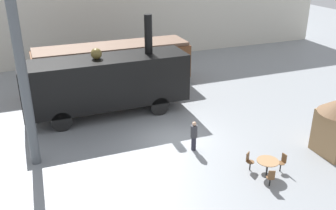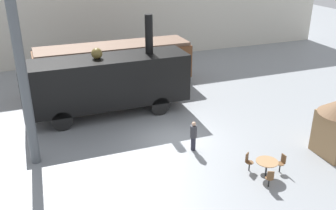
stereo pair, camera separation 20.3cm
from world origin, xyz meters
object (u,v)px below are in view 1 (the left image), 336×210
cafe_chair_0 (282,161)px  passenger_coach_wooden (113,63)px  cafe_table_near (268,163)px  steam_locomotive (107,81)px  visitor_person (194,135)px

cafe_chair_0 → passenger_coach_wooden: bearing=-75.5°
cafe_table_near → passenger_coach_wooden: bearing=105.3°
passenger_coach_wooden → cafe_chair_0: size_ratio=12.39×
passenger_coach_wooden → cafe_chair_0: passenger_coach_wooden is taller
passenger_coach_wooden → cafe_chair_0: bearing=-71.2°
passenger_coach_wooden → cafe_table_near: (3.65, -13.31, -1.25)m
steam_locomotive → cafe_chair_0: bearing=-56.5°
passenger_coach_wooden → steam_locomotive: size_ratio=1.12×
steam_locomotive → visitor_person: size_ratio=6.14×
cafe_table_near → cafe_chair_0: (0.87, 0.07, -0.13)m
cafe_table_near → visitor_person: size_ratio=0.63×
steam_locomotive → passenger_coach_wooden: bearing=71.7°
cafe_chair_0 → visitor_person: (-2.94, 3.23, 0.34)m
cafe_table_near → visitor_person: bearing=122.1°
cafe_table_near → visitor_person: visitor_person is taller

